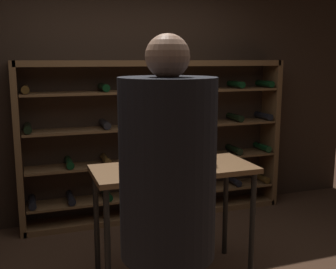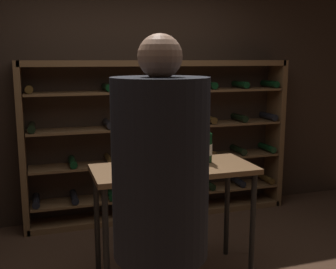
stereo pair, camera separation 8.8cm
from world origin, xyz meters
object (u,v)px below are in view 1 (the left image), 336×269
Objects in this scene: wine_rack at (159,142)px; wine_bottle_black_capsule at (180,152)px; wine_bottle_gold_foil at (207,146)px; wine_glass_stemmed_center at (169,148)px; person_bystander_red_print at (168,210)px; tasting_table at (174,180)px; wine_bottle_green_slim at (136,153)px.

wine_rack is 7.79× the size of wine_bottle_black_capsule.
wine_bottle_gold_foil reaches higher than wine_glass_stemmed_center.
person_bystander_red_print reaches higher than wine_rack.
wine_rack is 1.33m from tasting_table.
person_bystander_red_print reaches higher than wine_glass_stemmed_center.
wine_glass_stemmed_center is at bearing 86.65° from wine_bottle_black_capsule.
wine_rack is 19.09× the size of wine_glass_stemmed_center.
person_bystander_red_print is at bearing -122.54° from wine_bottle_gold_foil.
tasting_table is 0.38m from wine_bottle_green_slim.
person_bystander_red_print is (-0.43, -1.10, 0.21)m from tasting_table.
tasting_table is 3.33× the size of wine_bottle_black_capsule.
wine_bottle_black_capsule reaches higher than wine_glass_stemmed_center.
person_bystander_red_print is (-0.73, -2.40, 0.17)m from wine_rack.
wine_bottle_green_slim is at bearing -178.22° from tasting_table.
tasting_table is 0.68× the size of person_bystander_red_print.
wine_bottle_black_capsule is at bearing -19.15° from wine_bottle_green_slim.
tasting_table is 3.50× the size of wine_bottle_gold_foil.
wine_bottle_gold_foil reaches higher than tasting_table.
wine_bottle_green_slim is (-0.60, -0.06, -0.00)m from wine_bottle_gold_foil.
tasting_table is 0.39m from wine_bottle_gold_foil.
wine_bottle_black_capsule is at bearing -101.59° from wine_rack.
wine_rack is at bearing 90.23° from wine_bottle_gold_foil.
person_bystander_red_print reaches higher than wine_bottle_gold_foil.
wine_bottle_black_capsule is 0.30m from wine_glass_stemmed_center.
wine_bottle_black_capsule is 2.45× the size of wine_glass_stemmed_center.
wine_bottle_gold_foil is at bearing -24.48° from wine_glass_stemmed_center.
person_bystander_red_print is at bearing -96.89° from wine_bottle_green_slim.
person_bystander_red_print is 12.08× the size of wine_glass_stemmed_center.
wine_rack is at bearing 77.13° from tasting_table.
wine_bottle_gold_foil is 0.34m from wine_bottle_black_capsule.
person_bystander_red_print is 5.26× the size of wine_bottle_green_slim.
wine_rack reaches higher than tasting_table.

